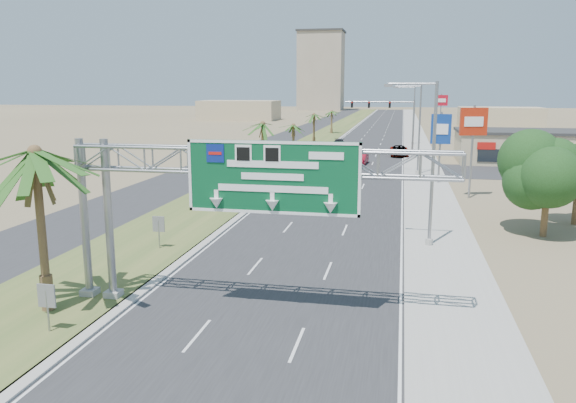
% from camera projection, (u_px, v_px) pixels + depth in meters
% --- Properties ---
extents(road, '(12.00, 300.00, 0.02)m').
position_uv_depth(road, '(375.00, 134.00, 120.67)').
color(road, '#28282B').
rests_on(road, ground).
extents(sidewalk_right, '(4.00, 300.00, 0.10)m').
position_uv_depth(sidewalk_right, '(416.00, 135.00, 119.01)').
color(sidewalk_right, '#9E9B93').
rests_on(sidewalk_right, ground).
extents(median_grass, '(7.00, 300.00, 0.12)m').
position_uv_depth(median_grass, '(329.00, 133.00, 122.61)').
color(median_grass, '#415A27').
rests_on(median_grass, ground).
extents(opposing_road, '(8.00, 300.00, 0.02)m').
position_uv_depth(opposing_road, '(298.00, 133.00, 123.98)').
color(opposing_road, '#28282B').
rests_on(opposing_road, ground).
extents(sign_gantry, '(16.75, 1.24, 7.50)m').
position_uv_depth(sign_gantry, '(239.00, 174.00, 23.52)').
color(sign_gantry, gray).
rests_on(sign_gantry, ground).
extents(palm_near, '(5.70, 5.70, 8.35)m').
position_uv_depth(palm_near, '(35.00, 154.00, 23.08)').
color(palm_near, brown).
rests_on(palm_near, ground).
extents(palm_row_b, '(3.99, 3.99, 5.95)m').
position_uv_depth(palm_row_b, '(216.00, 146.00, 46.60)').
color(palm_row_b, brown).
rests_on(palm_row_b, ground).
extents(palm_row_c, '(3.99, 3.99, 6.75)m').
position_uv_depth(palm_row_c, '(263.00, 125.00, 61.83)').
color(palm_row_c, brown).
rests_on(palm_row_c, ground).
extents(palm_row_d, '(3.99, 3.99, 5.45)m').
position_uv_depth(palm_row_d, '(293.00, 126.00, 79.37)').
color(palm_row_d, brown).
rests_on(palm_row_d, ground).
extents(palm_row_e, '(3.99, 3.99, 6.15)m').
position_uv_depth(palm_row_e, '(314.00, 115.00, 97.50)').
color(palm_row_e, brown).
rests_on(palm_row_e, ground).
extents(palm_row_f, '(3.99, 3.99, 5.75)m').
position_uv_depth(palm_row_f, '(332.00, 112.00, 121.60)').
color(palm_row_f, brown).
rests_on(palm_row_f, ground).
extents(streetlight_near, '(3.27, 0.44, 10.00)m').
position_uv_depth(streetlight_near, '(429.00, 171.00, 33.77)').
color(streetlight_near, gray).
rests_on(streetlight_near, ground).
extents(streetlight_mid, '(3.27, 0.44, 10.00)m').
position_uv_depth(streetlight_mid, '(417.00, 133.00, 62.60)').
color(streetlight_mid, gray).
rests_on(streetlight_mid, ground).
extents(streetlight_far, '(3.27, 0.44, 10.00)m').
position_uv_depth(streetlight_far, '(412.00, 118.00, 97.19)').
color(streetlight_far, gray).
rests_on(streetlight_far, ground).
extents(signal_mast, '(10.28, 0.71, 8.00)m').
position_uv_depth(signal_mast, '(399.00, 122.00, 82.17)').
color(signal_mast, gray).
rests_on(signal_mast, ground).
extents(store_building, '(18.00, 10.00, 4.00)m').
position_uv_depth(store_building, '(528.00, 148.00, 73.72)').
color(store_building, tan).
rests_on(store_building, ground).
extents(oak_near, '(4.50, 4.50, 6.80)m').
position_uv_depth(oak_near, '(549.00, 168.00, 36.14)').
color(oak_near, brown).
rests_on(oak_near, ground).
extents(median_signback_a, '(0.75, 0.08, 2.08)m').
position_uv_depth(median_signback_a, '(47.00, 299.00, 21.96)').
color(median_signback_a, gray).
rests_on(median_signback_a, ground).
extents(median_signback_b, '(0.75, 0.08, 2.08)m').
position_uv_depth(median_signback_b, '(159.00, 226.00, 33.63)').
color(median_signback_b, gray).
rests_on(median_signback_b, ground).
extents(tower_distant, '(20.00, 16.00, 35.00)m').
position_uv_depth(tower_distant, '(321.00, 71.00, 257.99)').
color(tower_distant, gray).
rests_on(tower_distant, ground).
extents(building_distant_left, '(24.00, 14.00, 6.00)m').
position_uv_depth(building_distant_left, '(239.00, 110.00, 176.88)').
color(building_distant_left, tan).
rests_on(building_distant_left, ground).
extents(building_distant_right, '(20.00, 12.00, 5.00)m').
position_uv_depth(building_distant_right, '(500.00, 117.00, 143.18)').
color(building_distant_right, tan).
rests_on(building_distant_right, ground).
extents(car_left_lane, '(1.99, 4.37, 1.45)m').
position_uv_depth(car_left_lane, '(290.00, 190.00, 49.67)').
color(car_left_lane, black).
rests_on(car_left_lane, ground).
extents(car_mid_lane, '(1.81, 4.55, 1.47)m').
position_uv_depth(car_mid_lane, '(361.00, 158.00, 72.60)').
color(car_mid_lane, maroon).
rests_on(car_mid_lane, ground).
extents(car_right_lane, '(2.84, 5.64, 1.53)m').
position_uv_depth(car_right_lane, '(399.00, 151.00, 80.88)').
color(car_right_lane, gray).
rests_on(car_right_lane, ground).
extents(car_far, '(2.29, 4.98, 1.41)m').
position_uv_depth(car_far, '(339.00, 144.00, 91.81)').
color(car_far, black).
rests_on(car_far, ground).
extents(pole_sign_red_near, '(2.39, 0.93, 8.18)m').
position_uv_depth(pole_sign_red_near, '(473.00, 126.00, 48.77)').
color(pole_sign_red_near, gray).
rests_on(pole_sign_red_near, ground).
extents(pole_sign_blue, '(2.01, 0.42, 7.28)m').
position_uv_depth(pole_sign_blue, '(441.00, 132.00, 56.70)').
color(pole_sign_blue, gray).
rests_on(pole_sign_blue, ground).
extents(pole_sign_red_far, '(2.22, 0.70, 8.74)m').
position_uv_depth(pole_sign_red_far, '(441.00, 105.00, 96.45)').
color(pole_sign_red_far, gray).
rests_on(pole_sign_red_far, ground).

